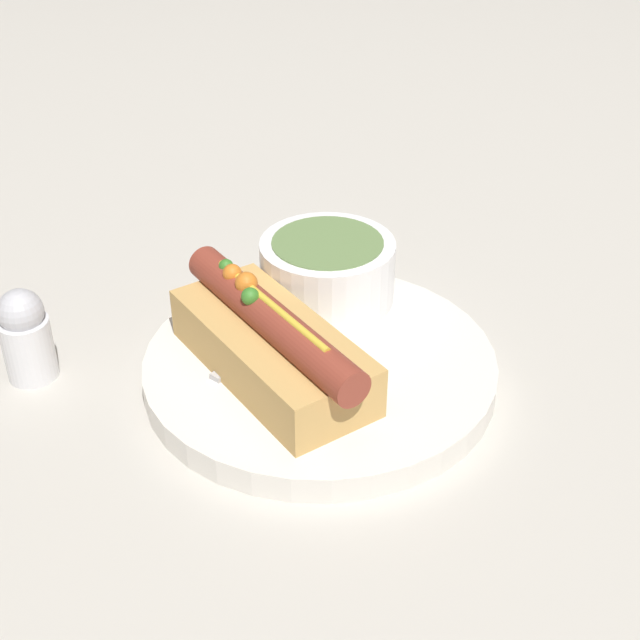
# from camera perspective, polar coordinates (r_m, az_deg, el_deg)

# --- Properties ---
(ground_plane) EXTENTS (4.00, 4.00, 0.00)m
(ground_plane) POSITION_cam_1_polar(r_m,az_deg,el_deg) (0.63, 0.00, -3.78)
(ground_plane) COLOR #BCB7AD
(dinner_plate) EXTENTS (0.24, 0.24, 0.02)m
(dinner_plate) POSITION_cam_1_polar(r_m,az_deg,el_deg) (0.62, 0.00, -3.08)
(dinner_plate) COLOR white
(dinner_plate) RESTS_ON ground_plane
(hot_dog) EXTENTS (0.18, 0.10, 0.06)m
(hot_dog) POSITION_cam_1_polar(r_m,az_deg,el_deg) (0.59, -3.12, -1.46)
(hot_dog) COLOR tan
(hot_dog) RESTS_ON dinner_plate
(soup_bowl) EXTENTS (0.10, 0.10, 0.05)m
(soup_bowl) POSITION_cam_1_polar(r_m,az_deg,el_deg) (0.67, 0.48, 3.39)
(soup_bowl) COLOR white
(soup_bowl) RESTS_ON dinner_plate
(spoon) EXTENTS (0.03, 0.17, 0.01)m
(spoon) POSITION_cam_1_polar(r_m,az_deg,el_deg) (0.66, -0.01, 0.91)
(spoon) COLOR #B7B7BC
(spoon) RESTS_ON dinner_plate
(salt_shaker) EXTENTS (0.03, 0.03, 0.07)m
(salt_shaker) POSITION_cam_1_polar(r_m,az_deg,el_deg) (0.64, -18.32, -0.94)
(salt_shaker) COLOR silver
(salt_shaker) RESTS_ON ground_plane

